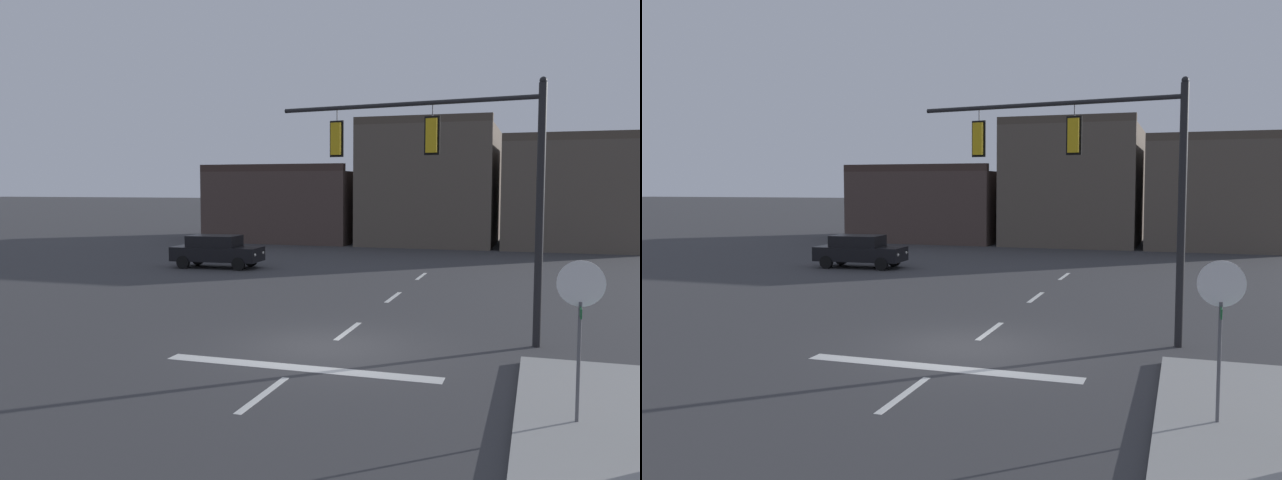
% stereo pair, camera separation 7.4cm
% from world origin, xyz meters
% --- Properties ---
extents(ground_plane, '(400.00, 400.00, 0.00)m').
position_xyz_m(ground_plane, '(0.00, 0.00, 0.00)').
color(ground_plane, '#353538').
extents(stop_bar_paint, '(6.40, 0.50, 0.01)m').
position_xyz_m(stop_bar_paint, '(0.00, -2.00, 0.00)').
color(stop_bar_paint, silver).
rests_on(stop_bar_paint, ground).
extents(lane_centreline, '(0.16, 26.40, 0.01)m').
position_xyz_m(lane_centreline, '(0.00, 2.00, 0.00)').
color(lane_centreline, silver).
rests_on(lane_centreline, ground).
extents(signal_mast_near_side, '(7.26, 1.18, 6.71)m').
position_xyz_m(signal_mast_near_side, '(2.90, 2.04, 4.59)').
color(signal_mast_near_side, black).
rests_on(signal_mast_near_side, ground).
extents(stop_sign, '(0.76, 0.64, 2.83)m').
position_xyz_m(stop_sign, '(5.67, -4.11, 2.14)').
color(stop_sign, '#56565B').
rests_on(stop_sign, ground).
extents(car_lot_nearside, '(4.54, 2.13, 1.61)m').
position_xyz_m(car_lot_nearside, '(-10.23, 14.02, 0.86)').
color(car_lot_nearside, black).
rests_on(car_lot_nearside, ground).
extents(building_row, '(29.48, 12.78, 8.60)m').
position_xyz_m(building_row, '(-3.39, 32.91, 3.43)').
color(building_row, '#473833').
rests_on(building_row, ground).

